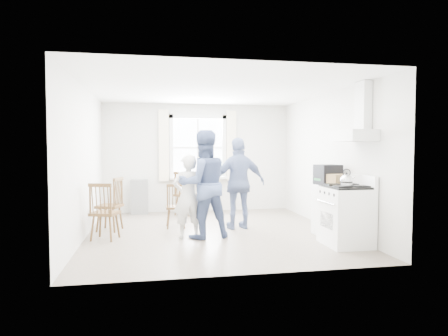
# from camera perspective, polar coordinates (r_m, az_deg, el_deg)

# --- Properties ---
(room_shell) EXTENTS (4.62, 5.12, 2.64)m
(room_shell) POSITION_cam_1_polar(r_m,az_deg,el_deg) (7.26, -1.46, 0.94)
(room_shell) COLOR #796B5D
(room_shell) RESTS_ON ground
(window_assembly) EXTENTS (1.88, 0.24, 1.70)m
(window_assembly) POSITION_cam_1_polar(r_m,az_deg,el_deg) (9.68, -3.73, 2.41)
(window_assembly) COLOR white
(window_assembly) RESTS_ON room_shell
(range_hood) EXTENTS (0.45, 0.76, 0.94)m
(range_hood) POSITION_cam_1_polar(r_m,az_deg,el_deg) (6.65, 18.47, 5.77)
(range_hood) COLOR silver
(range_hood) RESTS_ON room_shell
(shelf_unit) EXTENTS (0.40, 0.30, 0.80)m
(shelf_unit) POSITION_cam_1_polar(r_m,az_deg,el_deg) (9.57, -11.99, -4.03)
(shelf_unit) COLOR gray
(shelf_unit) RESTS_ON ground
(gas_stove) EXTENTS (0.68, 0.76, 1.12)m
(gas_stove) POSITION_cam_1_polar(r_m,az_deg,el_deg) (6.66, 17.04, -6.45)
(gas_stove) COLOR white
(gas_stove) RESTS_ON ground
(kettle) EXTENTS (0.20, 0.20, 0.28)m
(kettle) POSITION_cam_1_polar(r_m,az_deg,el_deg) (6.47, 17.10, -1.72)
(kettle) COLOR silver
(kettle) RESTS_ON gas_stove
(low_cabinet) EXTENTS (0.50, 0.55, 0.90)m
(low_cabinet) POSITION_cam_1_polar(r_m,az_deg,el_deg) (7.31, 14.98, -5.85)
(low_cabinet) COLOR silver
(low_cabinet) RESTS_ON ground
(stereo_stack) EXTENTS (0.44, 0.41, 0.35)m
(stereo_stack) POSITION_cam_1_polar(r_m,az_deg,el_deg) (7.28, 14.61, -0.92)
(stereo_stack) COLOR black
(stereo_stack) RESTS_ON low_cabinet
(cardboard_box) EXTENTS (0.37, 0.31, 0.20)m
(cardboard_box) POSITION_cam_1_polar(r_m,az_deg,el_deg) (7.09, 15.92, -1.65)
(cardboard_box) COLOR #987749
(cardboard_box) RESTS_ON low_cabinet
(windsor_chair_a) EXTENTS (0.37, 0.36, 0.87)m
(windsor_chair_a) POSITION_cam_1_polar(r_m,az_deg,el_deg) (7.72, -6.90, -4.68)
(windsor_chair_a) COLOR #462E16
(windsor_chair_a) RESTS_ON ground
(windsor_chair_b) EXTENTS (0.52, 0.51, 0.98)m
(windsor_chair_b) POSITION_cam_1_polar(r_m,az_deg,el_deg) (6.94, -17.02, -5.12)
(windsor_chair_b) COLOR #462E16
(windsor_chair_b) RESTS_ON ground
(windsor_chair_c) EXTENTS (0.53, 0.53, 1.01)m
(windsor_chair_c) POSITION_cam_1_polar(r_m,az_deg,el_deg) (7.73, -15.33, -4.15)
(windsor_chair_c) COLOR #462E16
(windsor_chair_c) RESTS_ON ground
(person_left) EXTENTS (0.60, 0.60, 1.44)m
(person_left) POSITION_cam_1_polar(r_m,az_deg,el_deg) (6.85, -5.18, -4.07)
(person_left) COLOR silver
(person_left) RESTS_ON ground
(person_mid) EXTENTS (1.06, 1.06, 1.85)m
(person_mid) POSITION_cam_1_polar(r_m,az_deg,el_deg) (6.85, -2.97, -2.33)
(person_mid) COLOR #465783
(person_mid) RESTS_ON ground
(person_right) EXTENTS (1.12, 1.12, 1.74)m
(person_right) POSITION_cam_1_polar(r_m,az_deg,el_deg) (7.62, 2.18, -2.19)
(person_right) COLOR navy
(person_right) RESTS_ON ground
(potted_plant) EXTENTS (0.20, 0.20, 0.37)m
(potted_plant) POSITION_cam_1_polar(r_m,az_deg,el_deg) (9.68, -0.88, -0.12)
(potted_plant) COLOR #367938
(potted_plant) RESTS_ON window_assembly
(windsor_chair_d) EXTENTS (0.59, 0.58, 1.01)m
(windsor_chair_d) POSITION_cam_1_polar(r_m,az_deg,el_deg) (9.16, -5.82, -2.93)
(windsor_chair_d) COLOR #462E16
(windsor_chair_d) RESTS_ON ground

